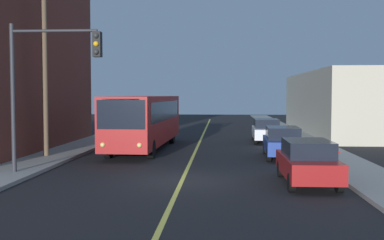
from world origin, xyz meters
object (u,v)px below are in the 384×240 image
(city_bus, at_px, (145,119))
(parked_car_red, at_px, (308,161))
(parked_car_blue, at_px, (283,142))
(traffic_signal_left_corner, at_px, (49,70))
(utility_pole_near, at_px, (44,38))
(fire_hydrant, at_px, (335,152))
(parked_car_white, at_px, (266,130))

(city_bus, relative_size, parked_car_red, 2.78)
(parked_car_blue, bearing_deg, traffic_signal_left_corner, -149.30)
(utility_pole_near, distance_m, fire_hydrant, 15.50)
(traffic_signal_left_corner, bearing_deg, parked_car_white, 54.49)
(parked_car_blue, distance_m, traffic_signal_left_corner, 12.24)
(city_bus, height_order, parked_car_white, city_bus)
(parked_car_red, bearing_deg, utility_pole_near, 153.21)
(parked_car_blue, height_order, traffic_signal_left_corner, traffic_signal_left_corner)
(parked_car_blue, relative_size, utility_pole_near, 0.40)
(parked_car_red, height_order, utility_pole_near, utility_pole_near)
(parked_car_red, distance_m, parked_car_white, 15.17)
(utility_pole_near, relative_size, fire_hydrant, 13.19)
(parked_car_white, height_order, utility_pole_near, utility_pole_near)
(parked_car_red, bearing_deg, fire_hydrant, 65.94)
(utility_pole_near, xyz_separation_m, fire_hydrant, (14.39, -1.30, -5.63))
(fire_hydrant, bearing_deg, parked_car_white, 102.26)
(fire_hydrant, bearing_deg, parked_car_blue, 133.72)
(parked_car_red, relative_size, utility_pole_near, 0.40)
(parked_car_red, relative_size, parked_car_blue, 0.99)
(city_bus, relative_size, parked_car_white, 2.75)
(utility_pole_near, relative_size, traffic_signal_left_corner, 1.85)
(city_bus, relative_size, fire_hydrant, 14.55)
(city_bus, relative_size, utility_pole_near, 1.10)
(city_bus, distance_m, traffic_signal_left_corner, 10.01)
(parked_car_red, xyz_separation_m, parked_car_blue, (0.01, 7.13, 0.00))
(parked_car_red, distance_m, utility_pole_near, 14.70)
(utility_pole_near, bearing_deg, fire_hydrant, -5.16)
(parked_car_blue, xyz_separation_m, fire_hydrant, (2.16, -2.26, -0.26))
(parked_car_red, height_order, traffic_signal_left_corner, traffic_signal_left_corner)
(city_bus, relative_size, traffic_signal_left_corner, 2.04)
(parked_car_red, height_order, parked_car_blue, same)
(parked_car_red, bearing_deg, parked_car_blue, 89.92)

